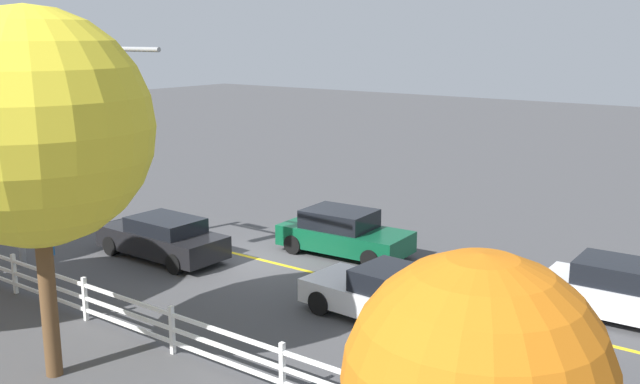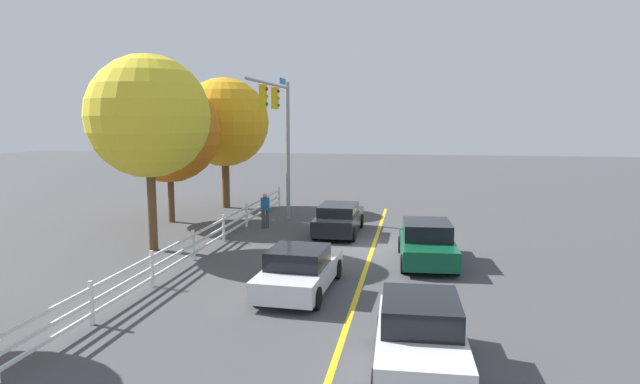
{
  "view_description": "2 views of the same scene",
  "coord_description": "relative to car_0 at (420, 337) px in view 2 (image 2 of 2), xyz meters",
  "views": [
    {
      "loc": [
        -14.75,
        16.54,
        7.14
      ],
      "look_at": [
        -3.22,
        1.1,
        2.87
      ],
      "focal_mm": 40.11,
      "sensor_mm": 36.0,
      "label": 1
    },
    {
      "loc": [
        -21.66,
        -1.62,
        5.21
      ],
      "look_at": [
        -2.28,
        1.77,
        2.58
      ],
      "focal_mm": 30.63,
      "sensor_mm": 36.0,
      "label": 2
    }
  ],
  "objects": [
    {
      "name": "tree_0",
      "position": [
        14.73,
        12.37,
        3.87
      ],
      "size": [
        5.14,
        5.14,
        7.18
      ],
      "color": "brown",
      "rests_on": "ground_plane"
    },
    {
      "name": "pedestrian",
      "position": [
        14.07,
        7.25,
        0.19
      ],
      "size": [
        0.39,
        0.47,
        1.69
      ],
      "rotation": [
        0.0,
        0.0,
        3.51
      ],
      "color": "#3F3F42",
      "rests_on": "ground_plane"
    },
    {
      "name": "tree_1",
      "position": [
        8.93,
        10.45,
        4.58
      ],
      "size": [
        4.79,
        4.79,
        7.72
      ],
      "color": "brown",
      "rests_on": "ground_plane"
    },
    {
      "name": "white_rail_fence",
      "position": [
        7.67,
        8.23,
        -0.13
      ],
      "size": [
        26.1,
        0.1,
        1.15
      ],
      "color": "white",
      "rests_on": "ground_plane"
    },
    {
      "name": "signal_assembly",
      "position": [
        14.58,
        6.65,
        4.31
      ],
      "size": [
        7.02,
        0.38,
        7.19
      ],
      "color": "gray",
      "rests_on": "ground_plane"
    },
    {
      "name": "car_0",
      "position": [
        0.0,
        0.0,
        0.0
      ],
      "size": [
        4.1,
        1.97,
        1.52
      ],
      "rotation": [
        0.0,
        0.0,
        3.17
      ],
      "color": "silver",
      "rests_on": "ground_plane"
    },
    {
      "name": "car_1",
      "position": [
        13.34,
        3.56,
        -0.05
      ],
      "size": [
        4.6,
        1.92,
        1.38
      ],
      "rotation": [
        0.0,
        0.0,
        -0.01
      ],
      "color": "black",
      "rests_on": "ground_plane"
    },
    {
      "name": "tree_3",
      "position": [
        19.6,
        11.19,
        4.29
      ],
      "size": [
        5.15,
        5.15,
        7.61
      ],
      "color": "brown",
      "rests_on": "ground_plane"
    },
    {
      "name": "ground_plane",
      "position": [
        10.67,
        1.81,
        -0.73
      ],
      "size": [
        120.0,
        120.0,
        0.0
      ],
      "primitive_type": "plane",
      "color": "#444447"
    },
    {
      "name": "car_2",
      "position": [
        8.89,
        -0.3,
        -0.01
      ],
      "size": [
        4.43,
        2.18,
        1.49
      ],
      "rotation": [
        0.0,
        0.0,
        3.2
      ],
      "color": "#0C4C2D",
      "rests_on": "ground_plane"
    },
    {
      "name": "car_3",
      "position": [
        4.78,
        3.58,
        -0.08
      ],
      "size": [
        4.53,
        2.11,
        1.38
      ],
      "rotation": [
        0.0,
        0.0,
        -0.05
      ],
      "color": "silver",
      "rests_on": "ground_plane"
    },
    {
      "name": "lane_center_stripe",
      "position": [
        6.67,
        1.81,
        -0.73
      ],
      "size": [
        28.0,
        0.16,
        0.01
      ],
      "primitive_type": "cube",
      "color": "gold",
      "rests_on": "ground_plane"
    }
  ]
}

